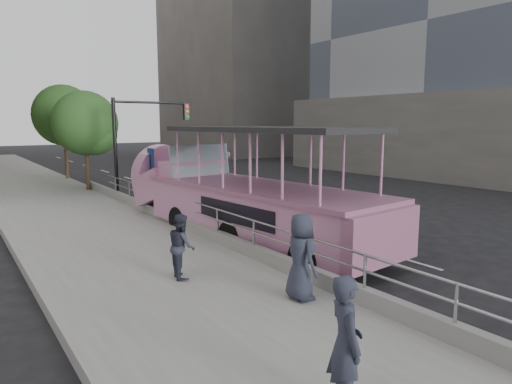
{
  "coord_description": "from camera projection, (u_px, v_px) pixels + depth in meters",
  "views": [
    {
      "loc": [
        -9.97,
        -10.06,
        3.98
      ],
      "look_at": [
        -1.0,
        2.97,
        1.57
      ],
      "focal_mm": 32.0,
      "sensor_mm": 36.0,
      "label": 1
    }
  ],
  "objects": [
    {
      "name": "street_tree_far",
      "position": [
        66.0,
        118.0,
        29.85
      ],
      "size": [
        3.97,
        3.97,
        6.45
      ],
      "color": "#3C2D1B",
      "rests_on": "ground"
    },
    {
      "name": "pedestrian_far",
      "position": [
        301.0,
        257.0,
        9.5
      ],
      "size": [
        0.71,
        0.97,
        1.84
      ],
      "primitive_type": "imported",
      "rotation": [
        0.0,
        0.0,
        1.43
      ],
      "color": "#2A2E3E",
      "rests_on": "sidewalk"
    },
    {
      "name": "guardrail",
      "position": [
        217.0,
        215.0,
        14.09
      ],
      "size": [
        0.07,
        22.0,
        0.71
      ],
      "color": "#A3A2A7",
      "rests_on": "kerb_wall"
    },
    {
      "name": "duck_boat",
      "position": [
        238.0,
        197.0,
        15.71
      ],
      "size": [
        3.92,
        11.82,
        3.85
      ],
      "color": "black",
      "rests_on": "ground"
    },
    {
      "name": "kerb_wall",
      "position": [
        218.0,
        236.0,
        14.19
      ],
      "size": [
        0.24,
        30.0,
        0.36
      ],
      "primitive_type": "cube",
      "color": "gray",
      "rests_on": "sidewalk"
    },
    {
      "name": "ground",
      "position": [
        335.0,
        250.0,
        14.38
      ],
      "size": [
        160.0,
        160.0,
        0.0
      ],
      "primitive_type": "plane",
      "color": "black"
    },
    {
      "name": "traffic_signal",
      "position": [
        138.0,
        132.0,
        23.08
      ],
      "size": [
        4.2,
        0.32,
        5.2
      ],
      "color": "black",
      "rests_on": "ground"
    },
    {
      "name": "street_tree_near",
      "position": [
        87.0,
        126.0,
        24.93
      ],
      "size": [
        3.52,
        3.52,
        5.72
      ],
      "color": "#3C2D1B",
      "rests_on": "ground"
    },
    {
      "name": "sidewalk",
      "position": [
        70.0,
        214.0,
        19.28
      ],
      "size": [
        5.5,
        80.0,
        0.3
      ],
      "primitive_type": "cube",
      "color": "#A0A19B",
      "rests_on": "ground"
    },
    {
      "name": "parking_sign",
      "position": [
        151.0,
        176.0,
        18.63
      ],
      "size": [
        0.09,
        0.67,
        2.96
      ],
      "color": "black",
      "rests_on": "ground"
    },
    {
      "name": "pedestrian_near",
      "position": [
        345.0,
        344.0,
        5.77
      ],
      "size": [
        0.67,
        0.78,
        1.82
      ],
      "primitive_type": "imported",
      "rotation": [
        0.0,
        0.0,
        1.14
      ],
      "color": "#2A2E3E",
      "rests_on": "sidewalk"
    },
    {
      "name": "midrise_stone_a",
      "position": [
        257.0,
        32.0,
        60.75
      ],
      "size": [
        20.0,
        20.0,
        32.0
      ],
      "primitive_type": "cube",
      "color": "gray",
      "rests_on": "ground"
    },
    {
      "name": "car",
      "position": [
        225.0,
        186.0,
        23.99
      ],
      "size": [
        1.98,
        4.04,
        1.33
      ],
      "primitive_type": "imported",
      "rotation": [
        0.0,
        0.0,
        -0.11
      ],
      "color": "silver",
      "rests_on": "ground"
    },
    {
      "name": "tower_podium",
      "position": [
        508.0,
        134.0,
        38.89
      ],
      "size": [
        26.0,
        26.0,
        6.0
      ],
      "primitive_type": "cube",
      "color": "gray",
      "rests_on": "ground"
    },
    {
      "name": "pedestrian_mid",
      "position": [
        182.0,
        246.0,
        10.87
      ],
      "size": [
        0.74,
        0.87,
        1.55
      ],
      "primitive_type": "imported",
      "rotation": [
        0.0,
        0.0,
        1.35
      ],
      "color": "#2A2E3E",
      "rests_on": "sidewalk"
    }
  ]
}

